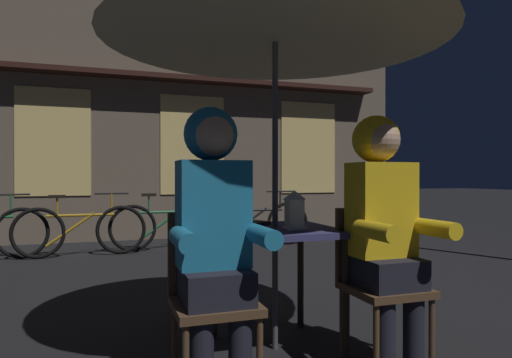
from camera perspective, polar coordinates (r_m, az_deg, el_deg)
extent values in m
plane|color=black|center=(2.91, 2.46, -20.92)|extent=(60.00, 60.00, 0.00)
cube|color=navy|center=(2.73, 2.46, -6.64)|extent=(0.72, 0.72, 0.04)
cylinder|color=#2D2319|center=(2.42, -1.95, -16.52)|extent=(0.04, 0.04, 0.70)
cylinder|color=#2D2319|center=(2.66, 11.44, -14.98)|extent=(0.04, 0.04, 0.70)
cylinder|color=#2D2319|center=(3.00, -5.43, -13.20)|extent=(0.04, 0.04, 0.70)
cylinder|color=#2D2319|center=(3.19, 5.73, -12.36)|extent=(0.04, 0.04, 0.70)
cylinder|color=#4C4C51|center=(2.71, 2.46, 1.85)|extent=(0.04, 0.04, 2.25)
cone|color=tan|center=(2.89, 2.47, 20.72)|extent=(2.10, 2.10, 0.38)
cube|color=white|center=(2.65, 4.95, -6.28)|extent=(0.11, 0.11, 0.02)
cube|color=white|center=(2.64, 4.95, -4.38)|extent=(0.09, 0.09, 0.16)
pyramid|color=white|center=(2.64, 4.95, -2.05)|extent=(0.11, 0.11, 0.06)
cube|color=#513823|center=(2.23, -5.30, -15.86)|extent=(0.40, 0.40, 0.04)
cylinder|color=#513823|center=(2.50, -2.22, -19.49)|extent=(0.03, 0.03, 0.41)
cylinder|color=#513823|center=(2.43, -10.43, -20.07)|extent=(0.03, 0.03, 0.41)
cube|color=#513823|center=(2.36, -6.35, -9.26)|extent=(0.40, 0.03, 0.42)
cube|color=#513823|center=(2.62, 16.23, -13.45)|extent=(0.40, 0.40, 0.04)
cylinder|color=#513823|center=(2.65, 21.62, -18.35)|extent=(0.03, 0.03, 0.41)
cylinder|color=#513823|center=(2.46, 15.16, -19.86)|extent=(0.03, 0.03, 0.41)
cylinder|color=#513823|center=(2.91, 17.10, -16.65)|extent=(0.03, 0.03, 0.41)
cylinder|color=#513823|center=(2.73, 11.00, -17.76)|extent=(0.03, 0.03, 0.41)
cube|color=#513823|center=(2.73, 13.99, -7.97)|extent=(0.40, 0.03, 0.42)
cylinder|color=black|center=(2.21, -2.04, -21.69)|extent=(0.11, 0.11, 0.45)
cube|color=black|center=(2.21, -5.30, -13.37)|extent=(0.32, 0.36, 0.16)
cube|color=teal|center=(2.19, -5.55, -4.45)|extent=(0.34, 0.22, 0.52)
cylinder|color=teal|center=(2.04, 0.83, -7.34)|extent=(0.09, 0.30, 0.09)
cylinder|color=teal|center=(1.95, -9.27, -7.70)|extent=(0.09, 0.30, 0.09)
sphere|color=tan|center=(2.19, -5.55, 5.62)|extent=(0.21, 0.21, 0.21)
sphere|color=teal|center=(2.24, -5.84, 5.76)|extent=(0.27, 0.27, 0.27)
cylinder|color=black|center=(2.63, 19.57, -18.04)|extent=(0.11, 0.11, 0.45)
cylinder|color=black|center=(2.53, 16.17, -18.80)|extent=(0.11, 0.11, 0.45)
cube|color=black|center=(2.60, 16.23, -11.30)|extent=(0.32, 0.36, 0.16)
cube|color=yellow|center=(2.58, 15.73, -3.74)|extent=(0.34, 0.22, 0.52)
cylinder|color=yellow|center=(2.53, 21.96, -5.89)|extent=(0.09, 0.30, 0.09)
cylinder|color=yellow|center=(2.31, 15.11, -6.46)|extent=(0.09, 0.30, 0.09)
sphere|color=tan|center=(2.58, 15.75, 4.81)|extent=(0.21, 0.21, 0.21)
sphere|color=yellow|center=(2.63, 15.13, 4.95)|extent=(0.27, 0.27, 0.27)
cube|color=#6B5B4C|center=(8.19, -16.39, 14.76)|extent=(10.00, 0.60, 6.20)
cube|color=#F4D17A|center=(7.68, -24.54, 4.36)|extent=(1.10, 0.02, 1.70)
cube|color=#F4D17A|center=(7.77, -8.13, 4.34)|extent=(1.10, 0.02, 1.70)
cube|color=#F4D17A|center=(8.45, 6.75, 4.02)|extent=(1.10, 0.02, 1.70)
cube|color=#331914|center=(7.66, -16.26, 12.71)|extent=(9.00, 0.36, 0.08)
torus|color=black|center=(6.47, -27.85, -6.14)|extent=(0.66, 0.11, 0.66)
cylinder|color=#236B3D|center=(6.45, -28.95, -3.01)|extent=(0.02, 0.02, 0.28)
cylinder|color=black|center=(6.44, -28.95, -1.76)|extent=(0.44, 0.06, 0.02)
torus|color=black|center=(6.34, -16.92, -6.25)|extent=(0.66, 0.07, 0.66)
torus|color=black|center=(6.35, -26.19, -6.25)|extent=(0.66, 0.07, 0.66)
cylinder|color=#B78419|center=(6.31, -21.56, -4.34)|extent=(0.84, 0.07, 0.04)
cylinder|color=#B78419|center=(6.33, -22.68, -5.98)|extent=(0.61, 0.06, 0.44)
cylinder|color=#B78419|center=(6.31, -24.17, -3.25)|extent=(0.02, 0.02, 0.24)
cube|color=black|center=(6.30, -24.17, -2.07)|extent=(0.20, 0.09, 0.04)
cylinder|color=#B78419|center=(6.30, -18.04, -3.06)|extent=(0.02, 0.02, 0.28)
cylinder|color=black|center=(6.30, -18.04, -1.79)|extent=(0.44, 0.04, 0.02)
torus|color=black|center=(6.63, -6.67, -5.95)|extent=(0.66, 0.05, 0.66)
torus|color=black|center=(6.50, -15.56, -6.08)|extent=(0.66, 0.05, 0.66)
cylinder|color=#236B3D|center=(6.53, -11.07, -4.16)|extent=(0.84, 0.04, 0.04)
cylinder|color=#236B3D|center=(6.53, -12.14, -5.76)|extent=(0.61, 0.04, 0.44)
cylinder|color=#236B3D|center=(6.49, -13.58, -3.13)|extent=(0.02, 0.02, 0.24)
cube|color=black|center=(6.48, -13.58, -1.98)|extent=(0.20, 0.08, 0.04)
cylinder|color=#236B3D|center=(6.58, -7.72, -2.91)|extent=(0.02, 0.02, 0.28)
cylinder|color=black|center=(6.57, -7.72, -1.69)|extent=(0.44, 0.03, 0.02)
torus|color=black|center=(6.94, 4.09, -5.67)|extent=(0.66, 0.10, 0.66)
torus|color=black|center=(6.70, -4.28, -5.89)|extent=(0.66, 0.10, 0.66)
cylinder|color=black|center=(6.78, -0.02, -3.99)|extent=(0.84, 0.10, 0.04)
cylinder|color=black|center=(6.77, -1.03, -5.54)|extent=(0.61, 0.09, 0.44)
cylinder|color=black|center=(6.71, -2.39, -3.01)|extent=(0.02, 0.02, 0.24)
cube|color=black|center=(6.71, -2.39, -1.90)|extent=(0.21, 0.10, 0.04)
cylinder|color=black|center=(6.88, 3.12, -2.76)|extent=(0.02, 0.02, 0.28)
cylinder|color=black|center=(6.87, 3.12, -1.60)|extent=(0.44, 0.06, 0.02)
cube|color=black|center=(2.85, -0.44, -5.74)|extent=(0.24, 0.22, 0.02)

